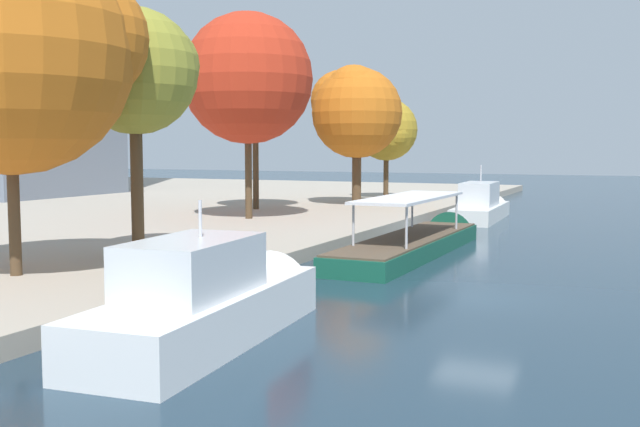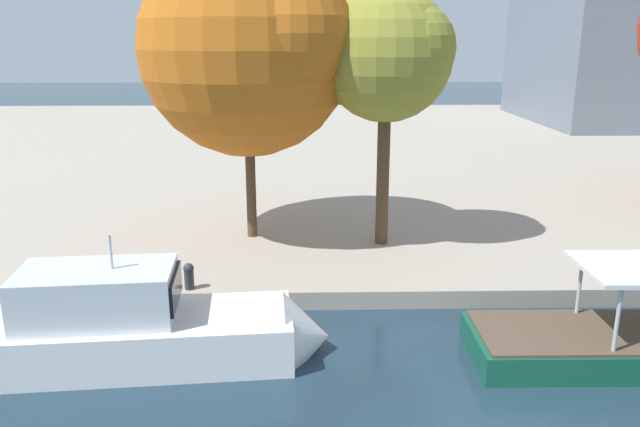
{
  "view_description": "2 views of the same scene",
  "coord_description": "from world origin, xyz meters",
  "views": [
    {
      "loc": [
        -22.76,
        -4.82,
        4.67
      ],
      "look_at": [
        0.88,
        5.77,
        2.36
      ],
      "focal_mm": 41.46,
      "sensor_mm": 36.0,
      "label": 1
    },
    {
      "loc": [
        -3.25,
        -9.93,
        8.1
      ],
      "look_at": [
        -2.82,
        8.74,
        2.86
      ],
      "focal_mm": 35.37,
      "sensor_mm": 36.0,
      "label": 2
    }
  ],
  "objects": [
    {
      "name": "dock_promenade",
      "position": [
        0.0,
        35.42,
        0.29
      ],
      "size": [
        120.0,
        55.0,
        0.59
      ],
      "primitive_type": "cube",
      "color": "#A39989",
      "rests_on": "ground_plane"
    },
    {
      "name": "motor_yacht_1",
      "position": [
        -7.34,
        4.92,
        0.76
      ],
      "size": [
        9.62,
        3.33,
        4.26
      ],
      "rotation": [
        0.0,
        0.0,
        0.08
      ],
      "color": "white",
      "rests_on": "ground_plane"
    },
    {
      "name": "mooring_bollard_0",
      "position": [
        -6.87,
        8.31,
        1.03
      ],
      "size": [
        0.33,
        0.33,
        0.84
      ],
      "color": "#2D2D33",
      "rests_on": "dock_promenade"
    },
    {
      "name": "tree_3",
      "position": [
        -5.06,
        13.63,
        7.72
      ],
      "size": [
        7.8,
        7.8,
        11.01
      ],
      "color": "#4C3823",
      "rests_on": "dock_promenade"
    },
    {
      "name": "tree_5",
      "position": [
        -0.34,
        12.58,
        7.49
      ],
      "size": [
        4.68,
        4.68,
        9.24
      ],
      "color": "#4C3823",
      "rests_on": "dock_promenade"
    }
  ]
}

